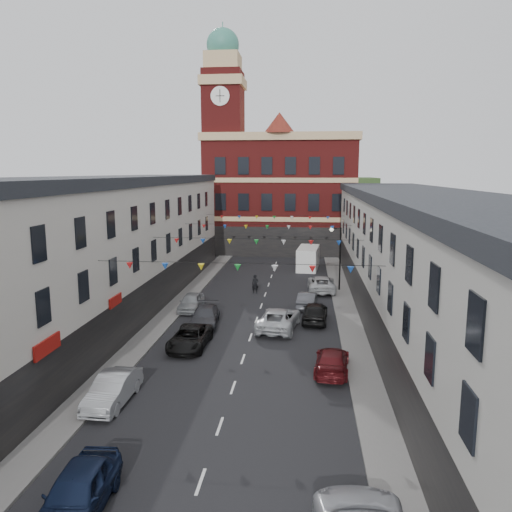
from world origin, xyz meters
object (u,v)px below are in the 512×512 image
(street_lamp, at_px, (338,250))
(car_left_a, at_px, (78,493))
(car_left_e, at_px, (191,302))
(car_left_c, at_px, (190,338))
(car_right_d, at_px, (315,312))
(white_van, at_px, (308,258))
(moving_car, at_px, (279,319))
(car_left_b, at_px, (113,389))
(car_left_d, at_px, (205,316))
(car_right_c, at_px, (332,361))
(pedestrian, at_px, (255,284))
(car_right_f, at_px, (321,284))
(car_right_e, at_px, (307,300))

(street_lamp, bearing_deg, car_left_a, -107.55)
(car_left_a, xyz_separation_m, car_left_e, (-1.90, 24.24, -0.08))
(car_left_c, distance_m, car_right_d, 10.19)
(white_van, bearing_deg, moving_car, -90.11)
(car_left_a, distance_m, moving_car, 20.83)
(car_left_b, bearing_deg, white_van, 76.40)
(street_lamp, relative_size, car_left_d, 1.30)
(car_left_b, height_order, car_left_e, car_left_b)
(street_lamp, relative_size, moving_car, 1.10)
(car_right_c, xyz_separation_m, car_right_d, (-0.81, 9.38, 0.11))
(car_left_a, bearing_deg, car_right_d, 67.28)
(car_left_b, relative_size, car_right_d, 0.97)
(car_left_e, distance_m, car_right_d, 10.12)
(car_right_d, distance_m, pedestrian, 9.95)
(street_lamp, distance_m, car_left_d, 15.77)
(car_left_e, height_order, car_right_d, car_right_d)
(white_van, bearing_deg, car_left_e, -111.75)
(street_lamp, distance_m, moving_car, 13.27)
(car_right_d, bearing_deg, street_lamp, -98.66)
(car_right_c, bearing_deg, car_left_b, 29.94)
(car_left_c, bearing_deg, car_left_d, 91.28)
(car_right_f, bearing_deg, car_left_a, 73.58)
(car_left_c, distance_m, car_right_f, 18.27)
(car_left_a, xyz_separation_m, car_right_f, (8.72, 31.79, -0.04))
(car_right_f, height_order, moving_car, moving_car)
(car_left_d, bearing_deg, car_left_c, -94.39)
(car_left_b, height_order, pedestrian, pedestrian)
(car_left_a, xyz_separation_m, car_left_d, (0.00, 20.46, -0.11))
(car_right_c, xyz_separation_m, white_van, (-1.31, 30.05, 0.60))
(street_lamp, bearing_deg, moving_car, -111.62)
(car_right_f, height_order, pedestrian, pedestrian)
(car_left_c, bearing_deg, pedestrian, 81.10)
(car_left_e, distance_m, car_right_c, 15.75)
(car_left_a, distance_m, car_right_e, 26.98)
(car_right_c, bearing_deg, car_left_e, -42.03)
(street_lamp, relative_size, car_right_f, 1.13)
(street_lamp, relative_size, white_van, 1.06)
(car_left_a, bearing_deg, car_right_e, 71.22)
(car_left_c, bearing_deg, street_lamp, 59.48)
(car_right_d, distance_m, white_van, 20.68)
(car_right_e, bearing_deg, car_left_c, 59.71)
(car_right_f, bearing_deg, moving_car, 73.05)
(car_right_d, height_order, car_right_f, car_right_d)
(car_left_b, xyz_separation_m, pedestrian, (4.54, 22.70, 0.15))
(white_van, xyz_separation_m, pedestrian, (-4.84, -12.27, -0.39))
(car_left_b, relative_size, car_right_f, 0.82)
(car_left_c, xyz_separation_m, car_right_e, (7.42, 10.21, 0.01))
(car_left_a, distance_m, car_left_b, 7.98)
(car_right_c, relative_size, white_van, 0.79)
(car_right_f, relative_size, pedestrian, 3.07)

